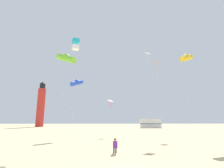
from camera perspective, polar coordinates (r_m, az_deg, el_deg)
kite_flyer_standing at (r=14.23m, az=1.04°, el=-19.80°), size 0.34×0.51×1.16m
kite_diamond_orange at (r=32.91m, az=14.59°, el=6.20°), size 2.93×2.76×13.44m
kite_diamond_white at (r=27.38m, az=12.16°, el=8.79°), size 2.29×2.46×12.95m
kite_box_cyan at (r=18.16m, az=-12.06°, el=12.80°), size 2.32×2.18×10.66m
kite_tube_gold at (r=25.45m, az=23.64°, el=8.05°), size 2.43×2.03×11.50m
kite_diamond_scarlet at (r=29.09m, az=-0.50°, el=-6.04°), size 2.96×2.42×5.90m
kite_tube_blue at (r=27.73m, az=-11.70°, el=0.45°), size 3.54×3.78×9.05m
kite_tube_lime at (r=20.06m, az=-15.04°, el=8.35°), size 2.57×2.16×10.07m
lighthouse_distant at (r=68.98m, az=-22.66°, el=-6.50°), size 2.80×2.80×16.80m
rv_van_white at (r=56.92m, az=12.72°, el=-12.70°), size 6.48×2.44×2.80m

